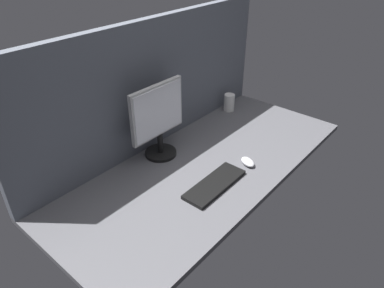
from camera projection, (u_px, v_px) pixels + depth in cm
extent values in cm
cube|color=#515156|center=(204.00, 165.00, 195.17)|extent=(180.00, 80.00, 3.00)
cube|color=#565B66|center=(153.00, 85.00, 195.88)|extent=(180.00, 5.00, 72.17)
cylinder|color=black|center=(161.00, 153.00, 201.29)|extent=(18.00, 18.00, 1.80)
cylinder|color=black|center=(160.00, 143.00, 197.90)|extent=(3.20, 3.20, 11.00)
cube|color=#B7B7B7|center=(157.00, 111.00, 187.79)|extent=(36.31, 2.40, 29.24)
cube|color=white|center=(159.00, 111.00, 187.02)|extent=(33.91, 0.60, 26.84)
cube|color=black|center=(215.00, 184.00, 176.69)|extent=(37.15, 13.42, 2.00)
ellipsoid|color=silver|center=(248.00, 162.00, 192.09)|extent=(8.97, 11.04, 3.40)
cylinder|color=white|center=(229.00, 102.00, 246.18)|extent=(7.33, 7.33, 12.02)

